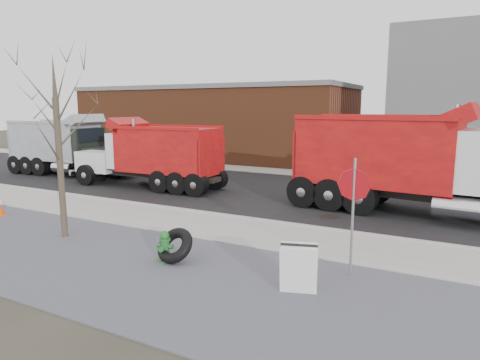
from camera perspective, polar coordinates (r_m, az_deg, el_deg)
The scene contains 15 objects.
ground at distance 13.41m, azimuth -4.61°, elevation -6.54°, with size 120.00×120.00×0.00m, color #383328.
gravel_verge at distance 10.77m, azimuth -14.85°, elevation -10.88°, with size 60.00×5.00×0.03m, color slate.
sidewalk at distance 13.60m, azimuth -4.05°, elevation -6.16°, with size 60.00×2.50×0.06m, color #9E9B93.
curb at distance 14.67m, azimuth -1.35°, elevation -4.86°, with size 60.00×0.15×0.11m, color #9E9B93.
road at distance 18.86m, azimuth 5.73°, elevation -1.76°, with size 60.00×9.40×0.02m, color black.
far_sidewalk at distance 24.15m, azimuth 10.87°, elevation 0.69°, with size 60.00×2.00×0.06m, color #9E9B93.
building_brick at distance 32.61m, azimuth -3.43°, elevation 7.77°, with size 20.20×8.20×5.30m.
bare_tree at distance 13.08m, azimuth -23.21°, elevation 6.97°, with size 3.20×3.20×5.20m.
fire_hydrant at distance 10.71m, azimuth -9.99°, elevation -8.88°, with size 0.44×0.43×0.78m.
truck_tire at distance 10.63m, azimuth -8.66°, elevation -8.63°, with size 1.03×0.93×0.88m.
stop_sign at distance 9.55m, azimuth 14.90°, elevation -2.21°, with size 0.72×0.06×2.67m.
sandwich_board at distance 8.83m, azimuth 7.82°, elevation -11.62°, with size 0.85×0.66×1.03m.
dump_truck_red_a at distance 15.99m, azimuth 22.18°, elevation 2.52°, with size 9.63×3.38×3.82m.
dump_truck_red_b at distance 20.27m, azimuth -11.62°, elevation 3.54°, with size 7.62×2.43×3.21m.
dump_truck_grey at distance 25.58m, azimuth -22.11°, elevation 4.40°, with size 7.39×2.67×3.32m.
Camera 1 is at (6.96, -10.83, 3.74)m, focal length 32.00 mm.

